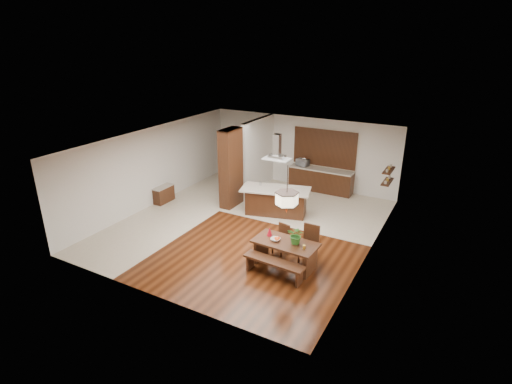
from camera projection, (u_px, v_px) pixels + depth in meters
The scene contains 25 objects.
room_shell at pixel (248, 167), 12.65m from camera, with size 9.00×9.04×2.92m.
tile_hallway at pixel (183, 209), 14.63m from camera, with size 2.50×9.00×0.01m, color beige.
tile_kitchen at pixel (310, 206), 14.88m from camera, with size 5.50×4.00×0.01m, color beige.
soffit_band at pixel (248, 141), 12.35m from camera, with size 8.00×9.00×0.02m, color #3C220F.
partition_pier at pixel (231, 168), 14.48m from camera, with size 0.45×1.00×2.90m, color black.
partition_stub at pixel (258, 154), 16.20m from camera, with size 0.18×2.40×2.90m, color silver.
hallway_console at pixel (164, 194), 15.16m from camera, with size 0.37×0.88×0.63m, color black.
hallway_doorway at pixel (244, 153), 17.82m from camera, with size 1.10×0.20×2.10m, color black.
rear_counter at pixel (321, 180), 16.21m from camera, with size 2.60×0.62×0.95m.
kitchen_window at pixel (325, 148), 15.96m from camera, with size 2.60×0.08×1.50m, color brown.
shelf_lower at pixel (387, 182), 13.29m from camera, with size 0.26×0.90×0.04m, color black.
shelf_upper at pixel (389, 170), 13.14m from camera, with size 0.26×0.90×0.04m, color black.
dining_table at pixel (285, 248), 10.85m from camera, with size 1.79×0.96×0.73m.
dining_bench at pixel (274, 268), 10.46m from camera, with size 1.69×0.37×0.48m, color black, non-canonical shape.
dining_chair_left at pixel (280, 239), 11.52m from camera, with size 0.39×0.39×0.88m, color black, non-canonical shape.
dining_chair_right at pixel (308, 244), 11.06m from camera, with size 0.47×0.47×1.06m, color black, non-canonical shape.
pendant_lantern at pixel (287, 190), 10.23m from camera, with size 0.64×0.64×1.31m, color beige, non-canonical shape.
foliage_plant at pixel (296, 235), 10.60m from camera, with size 0.45×0.39×0.50m, color #2B6C24.
fruit_bowl at pixel (275, 239), 10.85m from camera, with size 0.26×0.26×0.06m, color beige.
napkin_cone at pixel (270, 232), 11.09m from camera, with size 0.16×0.16×0.25m, color maroon.
gold_ornament at pixel (304, 247), 10.41m from camera, with size 0.07×0.07×0.11m, color gold.
kitchen_island at pixel (276, 201), 14.06m from camera, with size 2.56×1.61×0.98m.
range_hood at pixel (277, 147), 13.35m from camera, with size 0.90×0.55×0.87m, color silver, non-canonical shape.
island_cup at pixel (286, 190), 13.58m from camera, with size 0.11×0.11×0.09m, color silver.
microwave at pixel (303, 162), 16.37m from camera, with size 0.50×0.34×0.28m, color #B8BABF.
Camera 1 is at (6.04, -10.47, 5.91)m, focal length 28.00 mm.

